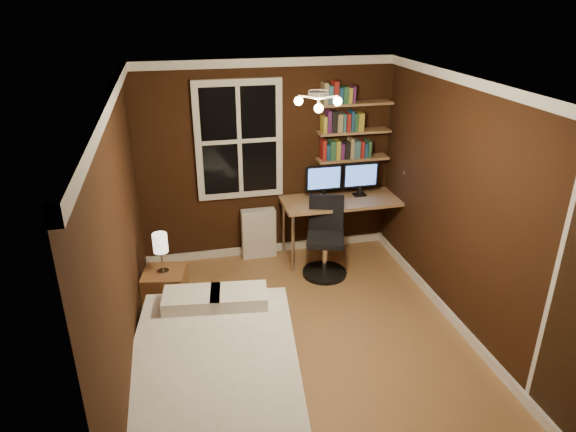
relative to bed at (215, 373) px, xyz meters
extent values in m
plane|color=#94633B|center=(0.96, 0.49, -0.27)|extent=(4.20, 4.20, 0.00)
cube|color=black|center=(0.96, 2.59, 0.98)|extent=(3.20, 0.04, 2.50)
cube|color=black|center=(-0.64, 0.49, 0.98)|extent=(0.04, 4.20, 2.50)
cube|color=black|center=(2.56, 0.49, 0.98)|extent=(0.04, 4.20, 2.50)
cube|color=white|center=(0.96, 0.49, 2.23)|extent=(3.20, 4.20, 0.02)
cube|color=white|center=(0.61, 2.56, 1.28)|extent=(1.06, 0.06, 1.46)
cube|color=#9E704C|center=(2.04, 2.47, 0.98)|extent=(0.92, 0.22, 0.03)
cube|color=#9E704C|center=(2.04, 2.47, 1.33)|extent=(0.92, 0.22, 0.03)
cube|color=#9E704C|center=(2.04, 2.47, 1.68)|extent=(0.92, 0.22, 0.03)
cube|color=brown|center=(0.00, -0.03, -0.13)|extent=(1.49, 1.96, 0.29)
cube|color=silver|center=(0.00, -0.03, 0.13)|extent=(1.57, 2.03, 0.22)
cube|color=white|center=(-0.13, 0.70, 0.30)|extent=(0.57, 0.43, 0.13)
cube|color=white|center=(0.30, 0.65, 0.30)|extent=(0.57, 0.43, 0.13)
cube|color=brown|center=(-0.39, 1.37, -0.01)|extent=(0.49, 0.49, 0.53)
cube|color=silver|center=(0.80, 2.48, 0.06)|extent=(0.44, 0.15, 0.65)
cube|color=#9E704C|center=(1.92, 2.26, 0.50)|extent=(1.67, 0.63, 0.04)
cylinder|color=beige|center=(1.15, 1.99, 0.10)|extent=(0.04, 0.04, 0.75)
cylinder|color=beige|center=(2.69, 1.99, 0.10)|extent=(0.04, 0.04, 0.75)
cylinder|color=beige|center=(1.15, 2.53, 0.10)|extent=(0.04, 0.04, 0.75)
cylinder|color=beige|center=(2.69, 2.53, 0.10)|extent=(0.04, 0.04, 0.75)
cylinder|color=black|center=(1.50, 1.81, -0.25)|extent=(0.54, 0.54, 0.05)
cylinder|color=silver|center=(1.50, 1.81, -0.02)|extent=(0.06, 0.06, 0.40)
cube|color=black|center=(1.50, 1.81, 0.21)|extent=(0.55, 0.55, 0.07)
cube|color=black|center=(1.56, 2.00, 0.47)|extent=(0.41, 0.17, 0.46)
camera|label=1|loc=(-0.17, -3.45, 2.92)|focal=32.00mm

